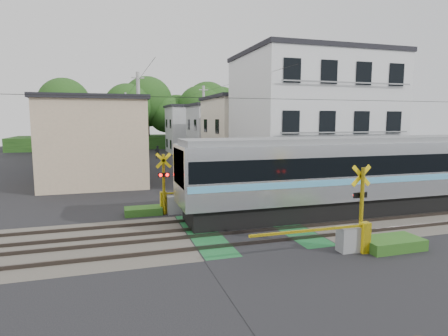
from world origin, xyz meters
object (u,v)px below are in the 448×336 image
object	(u,v)px
pedestrian	(157,152)
crossing_signal_near	(351,232)
apartment_block	(312,120)
crossing_signal_far	(172,200)

from	to	relation	value
pedestrian	crossing_signal_near	bearing A→B (deg)	86.87
crossing_signal_near	apartment_block	bearing A→B (deg)	65.78
crossing_signal_far	apartment_block	distance (m)	13.14
crossing_signal_near	crossing_signal_far	bearing A→B (deg)	125.29
crossing_signal_far	apartment_block	bearing A→B (deg)	27.78
crossing_signal_near	pedestrian	bearing A→B (deg)	94.41
crossing_signal_near	crossing_signal_far	distance (m)	8.95
pedestrian	crossing_signal_far	bearing A→B (deg)	77.05
apartment_block	pedestrian	bearing A→B (deg)	112.16
crossing_signal_far	apartment_block	size ratio (longest dim) A/B	0.46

